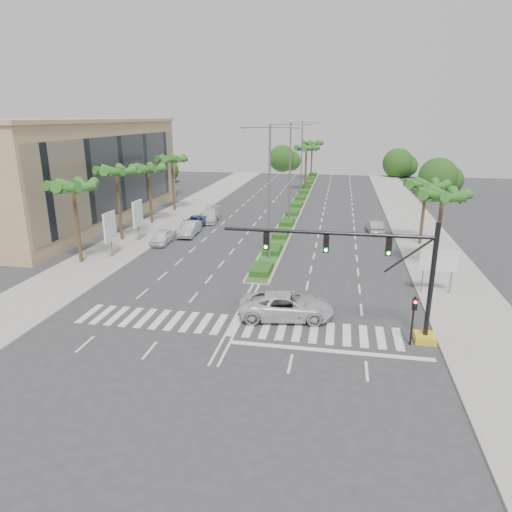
{
  "coord_description": "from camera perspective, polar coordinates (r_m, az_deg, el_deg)",
  "views": [
    {
      "loc": [
        6.14,
        -25.62,
        12.7
      ],
      "look_at": [
        0.38,
        5.43,
        3.0
      ],
      "focal_mm": 32.0,
      "sensor_mm": 36.0,
      "label": 1
    }
  ],
  "objects": [
    {
      "name": "ground",
      "position": [
        29.24,
        -2.71,
        -8.68
      ],
      "size": [
        160.0,
        160.0,
        0.0
      ],
      "primitive_type": "plane",
      "color": "#333335",
      "rests_on": "ground"
    },
    {
      "name": "palm_median_b",
      "position": [
        95.97,
        7.03,
        13.65
      ],
      "size": [
        4.57,
        4.68,
        8.05
      ],
      "color": "brown",
      "rests_on": "ground"
    },
    {
      "name": "building",
      "position": [
        61.17,
        -21.58,
        9.62
      ],
      "size": [
        12.0,
        36.0,
        12.0
      ],
      "primitive_type": "cube",
      "color": "tan",
      "rests_on": "ground"
    },
    {
      "name": "car_parked_b",
      "position": [
        51.12,
        -8.35,
        3.42
      ],
      "size": [
        1.96,
        4.9,
        1.59
      ],
      "primitive_type": "imported",
      "rotation": [
        0.0,
        0.0,
        0.06
      ],
      "color": "silver",
      "rests_on": "ground"
    },
    {
      "name": "car_parked_d",
      "position": [
        57.87,
        -5.83,
        5.11
      ],
      "size": [
        2.78,
        5.65,
        1.58
      ],
      "primitive_type": "imported",
      "rotation": [
        0.0,
        0.0,
        0.11
      ],
      "color": "silver",
      "rests_on": "ground"
    },
    {
      "name": "signal_gantry",
      "position": [
        27.41,
        16.45,
        -3.36
      ],
      "size": [
        12.6,
        1.2,
        7.2
      ],
      "color": "gold",
      "rests_on": "ground"
    },
    {
      "name": "car_parked_c",
      "position": [
        54.83,
        -7.71,
        4.24
      ],
      "size": [
        2.47,
        4.89,
        1.33
      ],
      "primitive_type": "imported",
      "rotation": [
        0.0,
        0.0,
        -0.06
      ],
      "color": "#2C4F88",
      "rests_on": "ground"
    },
    {
      "name": "palm_right_near",
      "position": [
        41.0,
        22.29,
        6.7
      ],
      "size": [
        4.57,
        4.68,
        7.05
      ],
      "color": "brown",
      "rests_on": "ground"
    },
    {
      "name": "billboard_near",
      "position": [
        44.0,
        -17.81,
        3.46
      ],
      "size": [
        0.18,
        2.1,
        4.35
      ],
      "color": "slate",
      "rests_on": "ground"
    },
    {
      "name": "palm_right_far",
      "position": [
        48.82,
        20.47,
        8.02
      ],
      "size": [
        4.57,
        4.68,
        6.75
      ],
      "color": "brown",
      "rests_on": "ground"
    },
    {
      "name": "footpath_left",
      "position": [
        51.92,
        -14.13,
        2.48
      ],
      "size": [
        6.0,
        120.0,
        0.15
      ],
      "primitive_type": "cube",
      "color": "gray",
      "rests_on": "ground"
    },
    {
      "name": "palm_left_far",
      "position": [
        56.71,
        -13.31,
        10.35
      ],
      "size": [
        4.57,
        4.68,
        7.35
      ],
      "color": "brown",
      "rests_on": "ground"
    },
    {
      "name": "streetlight_near",
      "position": [
        40.52,
        1.7,
        8.71
      ],
      "size": [
        5.1,
        0.25,
        12.0
      ],
      "color": "slate",
      "rests_on": "ground"
    },
    {
      "name": "palm_left_near",
      "position": [
        42.63,
        -21.91,
        7.75
      ],
      "size": [
        4.57,
        4.68,
        7.55
      ],
      "color": "brown",
      "rests_on": "ground"
    },
    {
      "name": "streetlight_far",
      "position": [
        72.12,
        5.73,
        12.3
      ],
      "size": [
        5.1,
        0.25,
        12.0
      ],
      "color": "slate",
      "rests_on": "ground"
    },
    {
      "name": "palm_left_mid",
      "position": [
        49.46,
        -17.06,
        9.81
      ],
      "size": [
        4.57,
        4.68,
        7.95
      ],
      "color": "brown",
      "rests_on": "ground"
    },
    {
      "name": "median_grass",
      "position": [
        71.97,
        5.5,
        7.01
      ],
      "size": [
        1.8,
        75.0,
        0.04
      ],
      "primitive_type": "cube",
      "color": "#274F1B",
      "rests_on": "median"
    },
    {
      "name": "footpath_right",
      "position": [
        48.19,
        20.95,
        0.73
      ],
      "size": [
        6.0,
        120.0,
        0.15
      ],
      "primitive_type": "cube",
      "color": "gray",
      "rests_on": "ground"
    },
    {
      "name": "median",
      "position": [
        71.99,
        5.5,
        6.92
      ],
      "size": [
        2.2,
        75.0,
        0.2
      ],
      "primitive_type": "cube",
      "color": "gray",
      "rests_on": "ground"
    },
    {
      "name": "streetlight_mid",
      "position": [
        56.26,
        4.27,
        11.02
      ],
      "size": [
        5.1,
        0.25,
        12.0
      ],
      "color": "slate",
      "rests_on": "ground"
    },
    {
      "name": "palm_median_a",
      "position": [
        81.04,
        6.31,
        13.06
      ],
      "size": [
        4.57,
        4.68,
        8.05
      ],
      "color": "brown",
      "rests_on": "ground"
    },
    {
      "name": "car_parked_a",
      "position": [
        48.3,
        -11.66,
        2.35
      ],
      "size": [
        1.89,
        4.26,
        1.42
      ],
      "primitive_type": "imported",
      "rotation": [
        0.0,
        0.0,
        0.05
      ],
      "color": "white",
      "rests_on": "ground"
    },
    {
      "name": "pedestrian_signal",
      "position": [
        27.48,
        19.1,
        -6.74
      ],
      "size": [
        0.28,
        0.36,
        3.0
      ],
      "color": "black",
      "rests_on": "ground"
    },
    {
      "name": "car_right",
      "position": [
        53.65,
        14.61,
        3.61
      ],
      "size": [
        1.92,
        4.45,
        1.42
      ],
      "primitive_type": "imported",
      "rotation": [
        0.0,
        0.0,
        3.24
      ],
      "color": "#A7A6AB",
      "rests_on": "ground"
    },
    {
      "name": "billboard_far",
      "position": [
        49.23,
        -14.57,
        5.11
      ],
      "size": [
        0.18,
        2.1,
        4.35
      ],
      "color": "slate",
      "rests_on": "ground"
    },
    {
      "name": "direction_sign",
      "position": [
        35.9,
        21.86,
        -0.78
      ],
      "size": [
        2.7,
        0.11,
        3.4
      ],
      "color": "slate",
      "rests_on": "ground"
    },
    {
      "name": "car_crossing",
      "position": [
        29.99,
        3.79,
        -6.22
      ],
      "size": [
        6.49,
        3.65,
        1.71
      ],
      "primitive_type": "imported",
      "rotation": [
        0.0,
        0.0,
        1.71
      ],
      "color": "silver",
      "rests_on": "ground"
    },
    {
      "name": "palm_left_end",
      "position": [
        64.04,
        -10.45,
        11.59
      ],
      "size": [
        4.57,
        4.68,
        7.75
      ],
      "color": "brown",
      "rests_on": "ground"
    }
  ]
}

